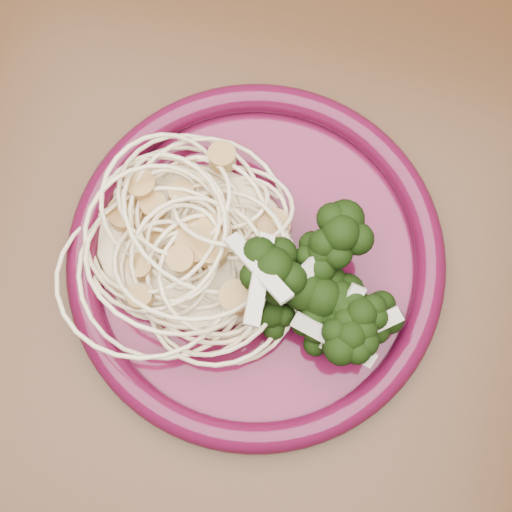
{
  "coord_description": "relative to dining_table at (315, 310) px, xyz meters",
  "views": [
    {
      "loc": [
        -0.03,
        -0.12,
        1.29
      ],
      "look_at": [
        -0.06,
        0.01,
        0.77
      ],
      "focal_mm": 50.0,
      "sensor_mm": 36.0,
      "label": 1
    }
  ],
  "objects": [
    {
      "name": "onion_garnish",
      "position": [
        0.0,
        0.01,
        0.17
      ],
      "size": [
        0.07,
        0.11,
        0.06
      ],
      "primitive_type": null,
      "rotation": [
        0.0,
        0.0,
        0.03
      ],
      "color": "beige",
      "rests_on": "broccoli_pile"
    },
    {
      "name": "scallop_cluster",
      "position": [
        -0.1,
        0.01,
        0.16
      ],
      "size": [
        0.14,
        0.14,
        0.04
      ],
      "primitive_type": null,
      "rotation": [
        0.0,
        0.0,
        0.03
      ],
      "color": "#B38949",
      "rests_on": "spaghetti_pile"
    },
    {
      "name": "dinner_plate",
      "position": [
        -0.06,
        0.01,
        0.11
      ],
      "size": [
        0.3,
        0.3,
        0.02
      ],
      "rotation": [
        0.0,
        0.0,
        0.03
      ],
      "color": "#540C29",
      "rests_on": "dining_table"
    },
    {
      "name": "broccoli_pile",
      "position": [
        0.0,
        0.01,
        0.13
      ],
      "size": [
        0.1,
        0.16,
        0.06
      ],
      "primitive_type": "ellipsoid",
      "rotation": [
        0.0,
        0.0,
        0.03
      ],
      "color": "black",
      "rests_on": "dinner_plate"
    },
    {
      "name": "spaghetti_pile",
      "position": [
        -0.1,
        0.01,
        0.12
      ],
      "size": [
        0.16,
        0.14,
        0.03
      ],
      "primitive_type": "ellipsoid",
      "rotation": [
        0.0,
        0.0,
        0.03
      ],
      "color": "beige",
      "rests_on": "dinner_plate"
    },
    {
      "name": "dining_table",
      "position": [
        0.0,
        0.0,
        0.0
      ],
      "size": [
        1.2,
        0.8,
        0.75
      ],
      "color": "#472814",
      "rests_on": "ground"
    }
  ]
}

